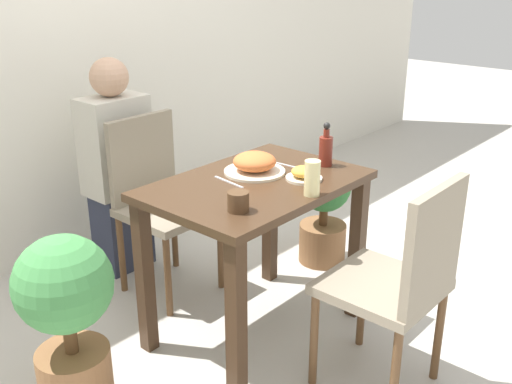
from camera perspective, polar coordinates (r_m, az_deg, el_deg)
The scene contains 15 objects.
ground_plane at distance 2.89m, azimuth -0.00°, elevation -12.94°, with size 16.00×16.00×0.00m, color #B7B2A8.
wall_back at distance 3.50m, azimuth -18.30°, elevation 14.90°, with size 8.00×0.05×2.60m.
dining_table at distance 2.60m, azimuth -0.00°, elevation -1.81°, with size 0.94×0.63×0.74m.
chair_near at distance 2.33m, azimuth 13.65°, elevation -7.91°, with size 0.42×0.42×0.90m.
chair_far at distance 3.07m, azimuth -9.33°, elevation -0.28°, with size 0.42×0.42×0.90m.
food_plate at distance 2.63m, azimuth -0.14°, elevation 2.70°, with size 0.27×0.27×0.09m.
side_plate at distance 2.56m, azimuth 4.60°, elevation 1.73°, with size 0.16×0.16×0.06m.
drink_cup at distance 2.23m, azimuth -1.71°, elevation -0.90°, with size 0.08×0.08×0.08m.
juice_glass at distance 2.38m, azimuth 5.37°, elevation 1.33°, with size 0.06×0.06×0.14m.
sauce_bottle at distance 2.74m, azimuth 6.66°, elevation 4.07°, with size 0.06×0.06×0.20m.
fork_utensil at distance 2.53m, azimuth -2.61°, elevation 0.95°, with size 0.03×0.19×0.00m.
spoon_utensil at distance 2.77m, azimuth 2.13°, elevation 2.75°, with size 0.02×0.20×0.00m.
potted_plant_left at distance 2.31m, azimuth -17.52°, elevation -11.12°, with size 0.36×0.36×0.73m.
potted_plant_right at distance 3.37m, azimuth 6.47°, elevation -1.48°, with size 0.30×0.30×0.61m.
person_figure at distance 3.29m, azimuth -13.08°, elevation 2.20°, with size 0.34×0.22×1.17m.
Camera 1 is at (-1.80, -1.57, 1.62)m, focal length 42.00 mm.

